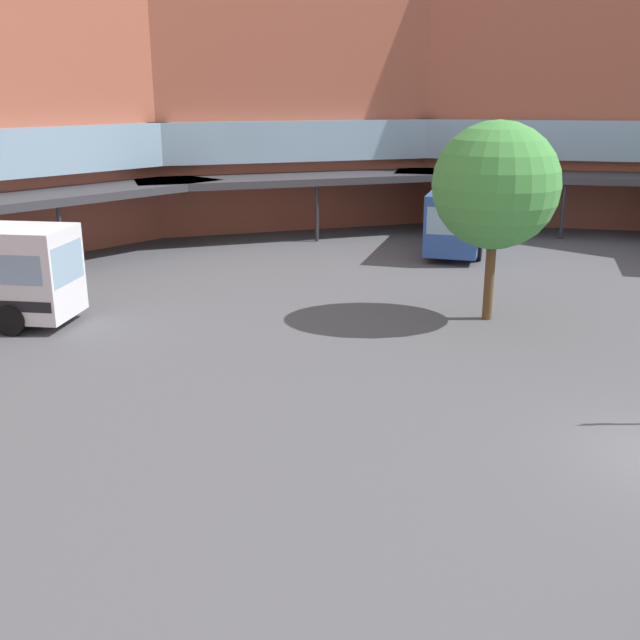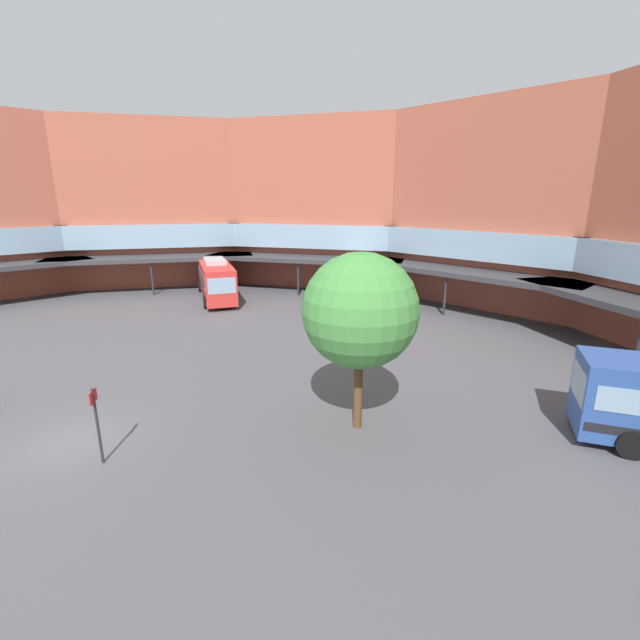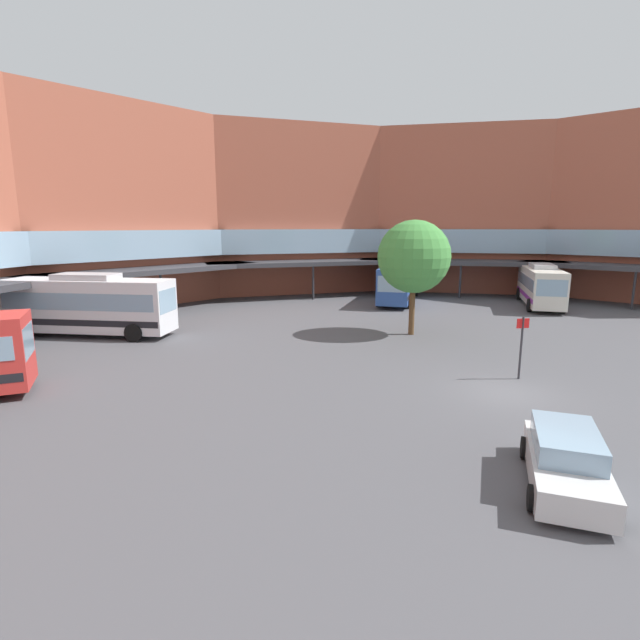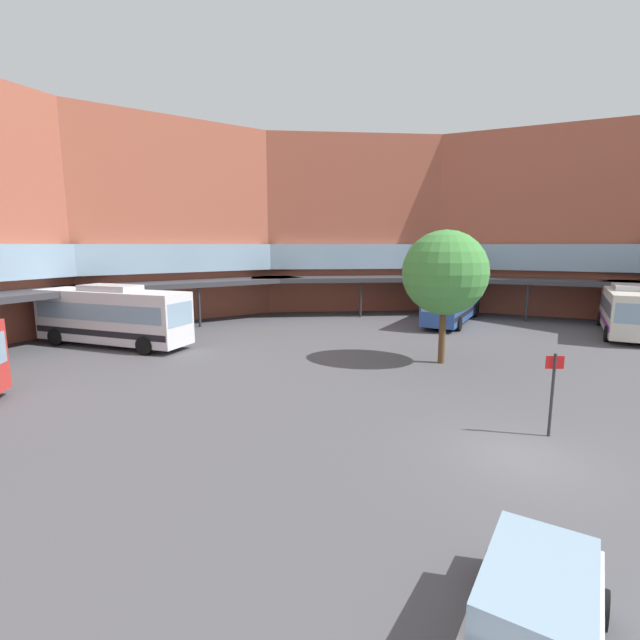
# 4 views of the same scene
# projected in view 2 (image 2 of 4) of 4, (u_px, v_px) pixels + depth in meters

# --- Properties ---
(ground_plane) EXTENTS (117.92, 117.92, 0.00)m
(ground_plane) POSITION_uv_depth(u_px,v_px,m) (74.00, 442.00, 17.13)
(ground_plane) COLOR #515156
(station_building) EXTENTS (74.04, 46.54, 16.72)m
(station_building) POSITION_uv_depth(u_px,v_px,m) (374.00, 218.00, 27.11)
(station_building) COLOR #AD5942
(station_building) RESTS_ON ground
(bus_0) EXTENTS (8.09, 10.22, 3.95)m
(bus_0) POSITION_uv_depth(u_px,v_px,m) (351.00, 284.00, 37.45)
(bus_0) COLOR white
(bus_0) RESTS_ON ground
(bus_1) EXTENTS (10.61, 6.90, 3.71)m
(bus_1) POSITION_uv_depth(u_px,v_px,m) (216.00, 279.00, 40.62)
(bus_1) COLOR red
(bus_1) RESTS_ON ground
(plaza_tree) EXTENTS (4.57, 4.57, 7.27)m
(plaza_tree) POSITION_uv_depth(u_px,v_px,m) (360.00, 311.00, 16.96)
(plaza_tree) COLOR brown
(plaza_tree) RESTS_ON ground
(stop_sign_post) EXTENTS (0.50, 0.39, 2.90)m
(stop_sign_post) POSITION_uv_depth(u_px,v_px,m) (97.00, 419.00, 15.33)
(stop_sign_post) COLOR #2D2D33
(stop_sign_post) RESTS_ON ground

